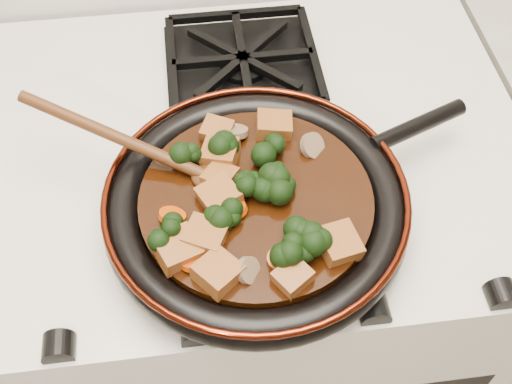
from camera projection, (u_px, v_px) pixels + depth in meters
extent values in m
cube|color=beige|center=(255.00, 293.00, 1.25)|extent=(0.76, 0.60, 0.90)
cylinder|color=black|center=(256.00, 210.00, 0.77)|extent=(0.34, 0.34, 0.01)
torus|color=black|center=(256.00, 206.00, 0.77)|extent=(0.36, 0.36, 0.04)
torus|color=#4B160A|center=(256.00, 196.00, 0.75)|extent=(0.36, 0.36, 0.01)
cylinder|color=black|center=(418.00, 126.00, 0.82)|extent=(0.14, 0.07, 0.02)
cylinder|color=black|center=(256.00, 203.00, 0.76)|extent=(0.28, 0.28, 0.02)
cube|color=brown|center=(339.00, 244.00, 0.70)|extent=(0.05, 0.05, 0.03)
cube|color=brown|center=(219.00, 197.00, 0.74)|extent=(0.06, 0.06, 0.03)
cube|color=brown|center=(220.00, 153.00, 0.78)|extent=(0.05, 0.05, 0.03)
cube|color=brown|center=(177.00, 249.00, 0.70)|extent=(0.06, 0.06, 0.03)
cube|color=brown|center=(217.00, 131.00, 0.80)|extent=(0.05, 0.05, 0.02)
cube|color=brown|center=(293.00, 277.00, 0.68)|extent=(0.05, 0.05, 0.02)
cube|color=brown|center=(218.00, 273.00, 0.68)|extent=(0.06, 0.06, 0.03)
cube|color=brown|center=(205.00, 237.00, 0.71)|extent=(0.06, 0.06, 0.03)
cube|color=brown|center=(274.00, 126.00, 0.81)|extent=(0.05, 0.04, 0.03)
cube|color=brown|center=(220.00, 178.00, 0.76)|extent=(0.05, 0.05, 0.03)
cylinder|color=#C03C05|center=(217.00, 192.00, 0.75)|extent=(0.03, 0.03, 0.02)
cylinder|color=#C03C05|center=(193.00, 261.00, 0.69)|extent=(0.03, 0.03, 0.02)
cylinder|color=#C03C05|center=(236.00, 210.00, 0.73)|extent=(0.03, 0.03, 0.02)
cylinder|color=#C03C05|center=(279.00, 259.00, 0.70)|extent=(0.03, 0.03, 0.01)
cylinder|color=#C03C05|center=(172.00, 216.00, 0.73)|extent=(0.03, 0.03, 0.03)
cylinder|color=brown|center=(234.00, 132.00, 0.81)|extent=(0.04, 0.04, 0.02)
cylinder|color=brown|center=(312.00, 146.00, 0.79)|extent=(0.04, 0.04, 0.03)
cylinder|color=brown|center=(248.00, 270.00, 0.68)|extent=(0.04, 0.04, 0.03)
ellipsoid|color=#45240E|center=(214.00, 179.00, 0.76)|extent=(0.07, 0.06, 0.02)
cylinder|color=#45240E|center=(117.00, 137.00, 0.76)|extent=(0.02, 0.02, 0.25)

